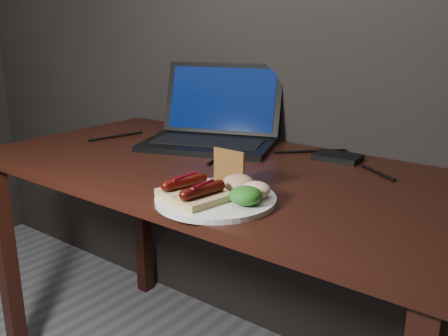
% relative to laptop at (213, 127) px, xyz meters
% --- Properties ---
extents(desk, '(1.40, 0.70, 0.75)m').
position_rel_laptop_xyz_m(desk, '(0.17, -0.19, -0.14)').
color(desk, black).
rests_on(desk, ground).
extents(laptop, '(0.49, 0.45, 0.25)m').
position_rel_laptop_xyz_m(laptop, '(0.00, 0.00, 0.00)').
color(laptop, black).
rests_on(laptop, desk).
extents(hard_drive, '(0.13, 0.09, 0.02)m').
position_rel_laptop_xyz_m(hard_drive, '(0.41, 0.06, -0.05)').
color(hard_drive, black).
rests_on(hard_drive, desk).
extents(desk_cables, '(0.95, 0.40, 0.01)m').
position_rel_laptop_xyz_m(desk_cables, '(0.14, -0.04, -0.05)').
color(desk_cables, black).
rests_on(desk_cables, desk).
extents(plate, '(0.34, 0.34, 0.01)m').
position_rel_laptop_xyz_m(plate, '(0.35, -0.42, -0.05)').
color(plate, silver).
rests_on(plate, desk).
extents(bread_sausage_left, '(0.09, 0.13, 0.04)m').
position_rel_laptop_xyz_m(bread_sausage_left, '(0.28, -0.45, -0.03)').
color(bread_sausage_left, '#CDB878').
rests_on(bread_sausage_left, plate).
extents(bread_sausage_center, '(0.09, 0.13, 0.04)m').
position_rel_laptop_xyz_m(bread_sausage_center, '(0.35, -0.47, -0.03)').
color(bread_sausage_center, '#CDB878').
rests_on(bread_sausage_center, plate).
extents(crispbread, '(0.09, 0.01, 0.08)m').
position_rel_laptop_xyz_m(crispbread, '(0.32, -0.34, -0.00)').
color(crispbread, '#976229').
rests_on(crispbread, plate).
extents(salad_greens, '(0.07, 0.07, 0.04)m').
position_rel_laptop_xyz_m(salad_greens, '(0.43, -0.42, -0.02)').
color(salad_greens, '#115912').
rests_on(salad_greens, plate).
extents(salsa_mound, '(0.07, 0.07, 0.04)m').
position_rel_laptop_xyz_m(salsa_mound, '(0.37, -0.36, -0.02)').
color(salsa_mound, maroon).
rests_on(salsa_mound, plate).
extents(coleslaw_mound, '(0.06, 0.06, 0.04)m').
position_rel_laptop_xyz_m(coleslaw_mound, '(0.42, -0.37, -0.02)').
color(coleslaw_mound, silver).
rests_on(coleslaw_mound, plate).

